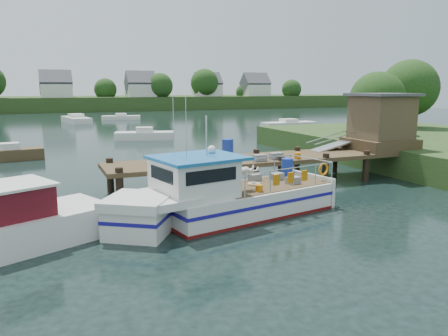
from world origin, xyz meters
name	(u,v)px	position (x,y,z in m)	size (l,w,h in m)	color
ground_plane	(231,188)	(0.00, 0.00, 0.00)	(160.00, 160.00, 0.00)	black
far_shore	(80,100)	(0.01, 82.37, 2.10)	(140.00, 42.55, 9.22)	#2D471D
dock	(343,136)	(6.51, 0.01, 2.24)	(16.60, 3.00, 4.78)	#483822
lobster_boat	(222,197)	(-2.34, -4.48, 0.82)	(9.48, 4.30, 4.53)	silver
moored_rowboat	(10,154)	(-10.30, 13.10, 0.44)	(4.22, 2.00, 1.18)	#483822
moored_far	(121,117)	(3.08, 48.92, 0.36)	(5.99, 3.23, 0.97)	silver
moored_b	(145,135)	(0.53, 21.29, 0.44)	(5.66, 3.14, 1.19)	silver
moored_c	(289,124)	(19.69, 27.38, 0.39)	(6.72, 2.29, 1.06)	silver
moored_d	(76,119)	(-3.75, 45.13, 0.47)	(3.71, 7.71, 1.26)	silver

